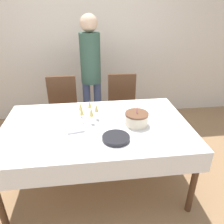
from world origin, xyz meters
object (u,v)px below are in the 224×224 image
at_px(champagne_tray, 88,114).
at_px(dining_chair_far_right, 122,105).
at_px(birthday_cake, 137,119).
at_px(plate_stack_main, 116,138).
at_px(person_standing, 91,67).
at_px(dining_chair_far_left, 63,109).

bearing_deg(champagne_tray, dining_chair_far_right, 57.50).
bearing_deg(birthday_cake, plate_stack_main, -134.52).
distance_m(birthday_cake, person_standing, 1.23).
height_order(dining_chair_far_right, person_standing, person_standing).
height_order(champagne_tray, person_standing, person_standing).
bearing_deg(champagne_tray, plate_stack_main, -59.52).
height_order(birthday_cake, plate_stack_main, birthday_cake).
height_order(dining_chair_far_left, birthday_cake, dining_chair_far_left).
xyz_separation_m(plate_stack_main, person_standing, (-0.16, 1.38, 0.29)).
bearing_deg(plate_stack_main, champagne_tray, 120.48).
bearing_deg(birthday_cake, person_standing, 109.76).
xyz_separation_m(dining_chair_far_left, dining_chair_far_right, (0.85, -0.00, 0.00)).
xyz_separation_m(dining_chair_far_left, birthday_cake, (0.83, -0.93, 0.29)).
bearing_deg(person_standing, dining_chair_far_left, -154.86).
relative_size(dining_chair_far_right, birthday_cake, 4.16).
xyz_separation_m(dining_chair_far_left, champagne_tray, (0.35, -0.78, 0.30)).
bearing_deg(champagne_tray, person_standing, 85.67).
distance_m(champagne_tray, plate_stack_main, 0.47).
xyz_separation_m(dining_chair_far_right, champagne_tray, (-0.50, -0.78, 0.30)).
height_order(birthday_cake, person_standing, person_standing).
xyz_separation_m(champagne_tray, plate_stack_main, (0.24, -0.40, -0.06)).
relative_size(birthday_cake, champagne_tray, 0.72).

